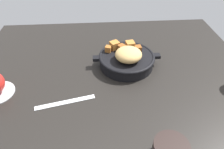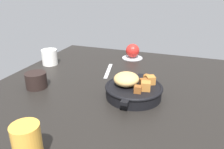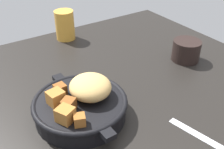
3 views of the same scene
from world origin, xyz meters
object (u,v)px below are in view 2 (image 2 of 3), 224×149
butter_knife (108,71)px  juice_glass_amber (27,144)px  ceramic_mug_white (50,57)px  coffee_mug_dark (36,80)px  red_apple (133,51)px  cast_iron_skillet (133,89)px

butter_knife → juice_glass_amber: size_ratio=1.86×
butter_knife → juice_glass_amber: (-59.70, -3.19, 4.77)cm
ceramic_mug_white → juice_glass_amber: size_ratio=0.78×
butter_knife → coffee_mug_dark: (-26.25, 20.37, 2.91)cm
red_apple → ceramic_mug_white: (-23.89, 36.89, -0.46)cm
cast_iron_skillet → juice_glass_amber: juice_glass_amber is taller
cast_iron_skillet → red_apple: bearing=15.0°
butter_knife → ceramic_mug_white: 31.41cm
cast_iron_skillet → butter_knife: cast_iron_skillet is taller
cast_iron_skillet → juice_glass_amber: (-38.59, 14.24, 1.64)cm
cast_iron_skillet → butter_knife: (21.10, 17.43, -3.13)cm
ceramic_mug_white → juice_glass_amber: bearing=-149.5°
cast_iron_skillet → ceramic_mug_white: bearing=67.9°
ceramic_mug_white → juice_glass_amber: juice_glass_amber is taller
cast_iron_skillet → red_apple: size_ratio=3.36×
red_apple → coffee_mug_dark: 55.36cm
butter_knife → coffee_mug_dark: coffee_mug_dark is taller
ceramic_mug_white → juice_glass_amber: (-58.36, -34.35, 1.09)cm
cast_iron_skillet → coffee_mug_dark: cast_iron_skillet is taller
ceramic_mug_white → coffee_mug_dark: 27.17cm
cast_iron_skillet → red_apple: cast_iron_skillet is taller
butter_knife → juice_glass_amber: juice_glass_amber is taller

